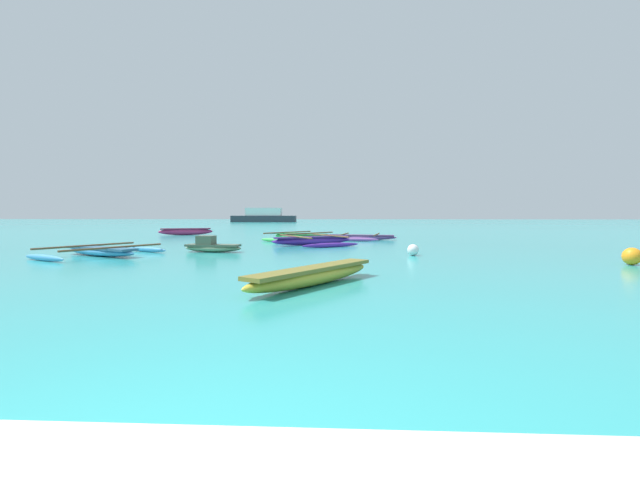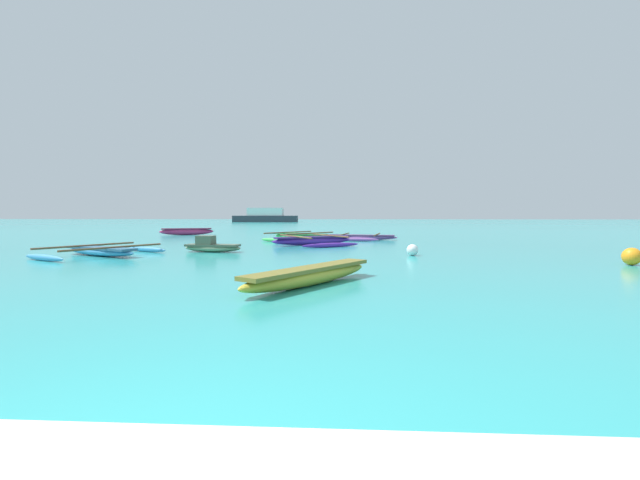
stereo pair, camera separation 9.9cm
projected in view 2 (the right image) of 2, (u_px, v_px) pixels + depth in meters
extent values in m
ellipsoid|color=#43B956|center=(299.00, 237.00, 23.79)|extent=(3.52, 3.06, 0.40)
cube|color=#31723C|center=(299.00, 234.00, 23.78)|extent=(3.26, 2.84, 0.08)
cylinder|color=brown|center=(311.00, 233.00, 23.19)|extent=(2.36, 2.90, 0.07)
cylinder|color=brown|center=(289.00, 232.00, 24.36)|extent=(2.36, 2.90, 0.07)
ellipsoid|color=#43B956|center=(321.00, 237.00, 25.15)|extent=(1.79, 1.50, 0.20)
ellipsoid|color=#43B956|center=(275.00, 240.00, 22.44)|extent=(1.79, 1.50, 0.20)
ellipsoid|color=gold|center=(311.00, 276.00, 8.81)|extent=(2.64, 3.72, 0.38)
cube|color=olive|center=(311.00, 269.00, 8.80)|extent=(2.45, 3.43, 0.08)
ellipsoid|color=gray|center=(213.00, 248.00, 16.49)|extent=(2.31, 0.89, 0.30)
cube|color=#4D5A46|center=(213.00, 245.00, 16.49)|extent=(2.13, 0.84, 0.08)
cube|color=#4D5A46|center=(206.00, 240.00, 16.52)|extent=(0.69, 0.61, 0.33)
ellipsoid|color=#3E8FC5|center=(101.00, 251.00, 14.96)|extent=(3.45, 2.22, 0.31)
cube|color=#2F5B79|center=(101.00, 248.00, 14.95)|extent=(3.18, 2.07, 0.08)
cylinder|color=brown|center=(114.00, 247.00, 14.54)|extent=(1.79, 3.33, 0.07)
cylinder|color=brown|center=(87.00, 246.00, 15.36)|extent=(1.79, 3.33, 0.07)
ellipsoid|color=#3E8FC5|center=(146.00, 249.00, 16.56)|extent=(2.04, 1.20, 0.20)
ellipsoid|color=#3E8FC5|center=(44.00, 258.00, 13.37)|extent=(2.04, 1.20, 0.20)
ellipsoid|color=#B92C63|center=(187.00, 232.00, 29.81)|extent=(3.56, 1.71, 0.48)
cube|color=maroon|center=(187.00, 229.00, 29.80)|extent=(3.29, 1.59, 0.08)
ellipsoid|color=#894E9B|center=(361.00, 237.00, 24.43)|extent=(4.19, 1.28, 0.29)
cube|color=#583762|center=(361.00, 235.00, 24.42)|extent=(3.86, 1.20, 0.08)
cylinder|color=brown|center=(377.00, 235.00, 24.19)|extent=(0.60, 2.91, 0.07)
cylinder|color=brown|center=(344.00, 234.00, 24.64)|extent=(0.60, 2.91, 0.07)
ellipsoid|color=#894E9B|center=(364.00, 237.00, 25.86)|extent=(2.43, 0.64, 0.20)
ellipsoid|color=#894E9B|center=(357.00, 239.00, 23.00)|extent=(2.43, 0.64, 0.20)
ellipsoid|color=#512499|center=(313.00, 241.00, 20.33)|extent=(3.81, 2.61, 0.40)
cube|color=#392061|center=(313.00, 237.00, 20.32)|extent=(3.52, 2.42, 0.08)
cylinder|color=brown|center=(330.00, 236.00, 20.75)|extent=(1.87, 3.02, 0.07)
cylinder|color=brown|center=(295.00, 236.00, 19.88)|extent=(1.87, 3.02, 0.07)
ellipsoid|color=#512499|center=(297.00, 241.00, 21.87)|extent=(2.54, 1.66, 0.20)
ellipsoid|color=#512499|center=(331.00, 245.00, 18.80)|extent=(2.54, 1.66, 0.20)
sphere|color=white|center=(412.00, 250.00, 15.03)|extent=(0.40, 0.40, 0.40)
sphere|color=orange|center=(632.00, 256.00, 12.21)|extent=(0.50, 0.50, 0.50)
cube|color=#2D333D|center=(265.00, 219.00, 78.30)|extent=(11.75, 2.58, 1.17)
cube|color=white|center=(265.00, 212.00, 78.22)|extent=(6.46, 2.20, 1.41)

